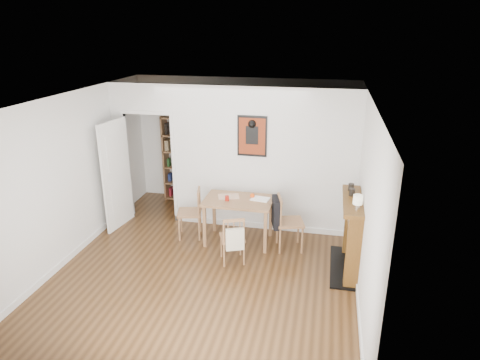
% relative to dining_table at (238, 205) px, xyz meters
% --- Properties ---
extents(ground, '(5.20, 5.20, 0.00)m').
position_rel_dining_table_xyz_m(ground, '(-0.28, -0.76, -0.69)').
color(ground, '#54351B').
rests_on(ground, ground).
extents(room_shell, '(5.20, 5.20, 5.20)m').
position_rel_dining_table_xyz_m(room_shell, '(-0.18, 0.58, 0.60)').
color(room_shell, silver).
rests_on(room_shell, ground).
extents(dining_table, '(1.16, 0.74, 0.79)m').
position_rel_dining_table_xyz_m(dining_table, '(0.00, 0.00, 0.00)').
color(dining_table, '#8C6241').
rests_on(dining_table, ground).
extents(chair_left, '(0.54, 0.54, 0.90)m').
position_rel_dining_table_xyz_m(chair_left, '(-0.88, 0.01, -0.24)').
color(chair_left, '#A0744A').
rests_on(chair_left, ground).
extents(chair_right, '(0.63, 0.58, 0.95)m').
position_rel_dining_table_xyz_m(chair_right, '(0.87, -0.07, -0.20)').
color(chair_right, '#A0744A').
rests_on(chair_right, ground).
extents(chair_front, '(0.53, 0.55, 0.81)m').
position_rel_dining_table_xyz_m(chair_front, '(0.05, -0.68, -0.28)').
color(chair_front, '#A0744A').
rests_on(chair_front, ground).
extents(bookshelf, '(0.77, 0.31, 1.82)m').
position_rel_dining_table_xyz_m(bookshelf, '(-1.57, 1.64, 0.21)').
color(bookshelf, '#8C6241').
rests_on(bookshelf, ground).
extents(fireplace, '(0.45, 1.25, 1.16)m').
position_rel_dining_table_xyz_m(fireplace, '(1.88, -0.51, -0.08)').
color(fireplace, brown).
rests_on(fireplace, ground).
extents(red_glass, '(0.07, 0.07, 0.09)m').
position_rel_dining_table_xyz_m(red_glass, '(-0.18, -0.09, 0.14)').
color(red_glass, '#9B180E').
rests_on(red_glass, dining_table).
extents(orange_fruit, '(0.08, 0.08, 0.08)m').
position_rel_dining_table_xyz_m(orange_fruit, '(0.22, 0.12, 0.13)').
color(orange_fruit, '#DF480B').
rests_on(orange_fruit, dining_table).
extents(placemat, '(0.42, 0.36, 0.00)m').
position_rel_dining_table_xyz_m(placemat, '(-0.19, 0.09, 0.10)').
color(placemat, '#C0B89E').
rests_on(placemat, dining_table).
extents(notebook, '(0.33, 0.26, 0.01)m').
position_rel_dining_table_xyz_m(notebook, '(0.36, 0.08, 0.10)').
color(notebook, white).
rests_on(notebook, dining_table).
extents(mantel_lamp, '(0.13, 0.13, 0.21)m').
position_rel_dining_table_xyz_m(mantel_lamp, '(1.87, -0.87, 0.59)').
color(mantel_lamp, silver).
rests_on(mantel_lamp, fireplace).
extents(ceramic_jar_a, '(0.09, 0.09, 0.11)m').
position_rel_dining_table_xyz_m(ceramic_jar_a, '(1.82, -0.36, 0.52)').
color(ceramic_jar_a, black).
rests_on(ceramic_jar_a, fireplace).
extents(ceramic_jar_b, '(0.09, 0.09, 0.11)m').
position_rel_dining_table_xyz_m(ceramic_jar_b, '(1.81, -0.16, 0.52)').
color(ceramic_jar_b, black).
rests_on(ceramic_jar_b, fireplace).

